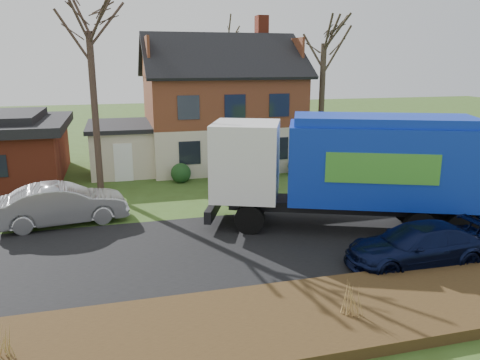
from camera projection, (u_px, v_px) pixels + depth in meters
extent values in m
plane|color=#334C19|center=(252.00, 245.00, 16.86)|extent=(120.00, 120.00, 0.00)
cube|color=black|center=(252.00, 245.00, 16.86)|extent=(80.00, 7.00, 0.02)
cube|color=#322110|center=(311.00, 317.00, 11.86)|extent=(80.00, 3.50, 0.30)
cube|color=beige|center=(221.00, 142.00, 30.13)|extent=(9.00, 7.50, 2.70)
cube|color=#5A2D19|center=(220.00, 99.00, 29.45)|extent=(9.00, 7.50, 2.80)
cube|color=maroon|center=(262.00, 29.00, 30.05)|extent=(0.70, 0.90, 1.60)
cube|color=beige|center=(122.00, 149.00, 28.13)|extent=(3.50, 5.50, 2.60)
cube|color=black|center=(121.00, 126.00, 27.77)|extent=(3.90, 5.90, 0.24)
cylinder|color=black|center=(249.00, 219.00, 17.88)|extent=(1.21, 0.79, 1.15)
cylinder|color=black|center=(255.00, 202.00, 20.10)|extent=(1.21, 0.79, 1.15)
cylinder|color=black|center=(420.00, 226.00, 17.11)|extent=(1.21, 0.79, 1.15)
cylinder|color=black|center=(406.00, 207.00, 19.33)|extent=(1.21, 0.79, 1.15)
cylinder|color=black|center=(461.00, 228.00, 16.94)|extent=(1.21, 0.79, 1.15)
cylinder|color=black|center=(442.00, 209.00, 19.16)|extent=(1.21, 0.79, 1.15)
cube|color=black|center=(350.00, 205.00, 18.43)|extent=(9.28, 4.80, 0.39)
cube|color=white|center=(246.00, 160.00, 18.51)|extent=(3.39, 3.51, 2.98)
cube|color=black|center=(216.00, 155.00, 18.62)|extent=(1.00, 2.28, 0.99)
cube|color=black|center=(214.00, 208.00, 19.18)|extent=(1.30, 2.66, 0.50)
cube|color=#0E2CAB|center=(380.00, 163.00, 17.88)|extent=(7.47, 5.17, 2.98)
cube|color=#0E2CAB|center=(384.00, 120.00, 17.47)|extent=(7.04, 4.74, 0.33)
cube|color=#0E2CAB|center=(479.00, 169.00, 17.47)|extent=(1.42, 2.75, 3.20)
cube|color=#3F912F|center=(382.00, 169.00, 16.52)|extent=(3.69, 1.54, 1.10)
cube|color=#3F912F|center=(371.00, 154.00, 19.21)|extent=(3.69, 1.54, 1.10)
imported|color=#9A9CA1|center=(63.00, 204.00, 18.90)|extent=(5.23, 2.50, 1.66)
imported|color=black|center=(417.00, 246.00, 15.04)|extent=(4.77, 2.00, 1.37)
cylinder|color=#3D2D25|center=(95.00, 115.00, 22.62)|extent=(0.32, 0.32, 7.80)
cylinder|color=#3D3224|center=(321.00, 108.00, 27.99)|extent=(0.34, 0.34, 7.43)
cylinder|color=#3F3526|center=(227.00, 96.00, 36.51)|extent=(0.29, 0.29, 7.63)
cone|color=#A08546|center=(1.00, 341.00, 9.85)|extent=(0.04, 0.04, 0.85)
cone|color=#A08546|center=(9.00, 340.00, 9.88)|extent=(0.04, 0.04, 0.85)
cone|color=#A08546|center=(2.00, 338.00, 9.95)|extent=(0.04, 0.04, 0.85)
cone|color=#A08546|center=(0.00, 344.00, 9.74)|extent=(0.04, 0.04, 0.85)
cone|color=#A9834A|center=(352.00, 297.00, 11.57)|extent=(0.04, 0.04, 0.99)
cone|color=#A9834A|center=(347.00, 297.00, 11.53)|extent=(0.04, 0.04, 0.99)
cone|color=#A9834A|center=(358.00, 296.00, 11.61)|extent=(0.04, 0.04, 0.99)
cone|color=#A9834A|center=(350.00, 294.00, 11.69)|extent=(0.04, 0.04, 0.99)
cone|color=#A9834A|center=(355.00, 299.00, 11.46)|extent=(0.04, 0.04, 0.99)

